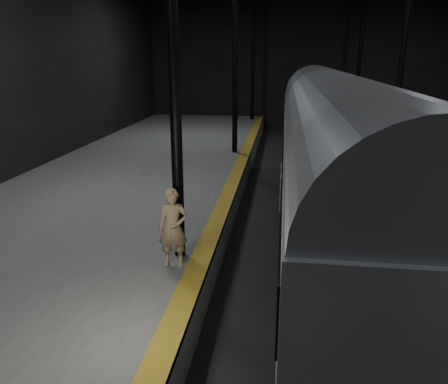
# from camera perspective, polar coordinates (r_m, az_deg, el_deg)

# --- Properties ---
(ground) EXTENTS (44.00, 44.00, 0.00)m
(ground) POSITION_cam_1_polar(r_m,az_deg,el_deg) (14.73, 12.72, -5.65)
(ground) COLOR black
(ground) RESTS_ON ground
(platform_left) EXTENTS (9.00, 43.80, 1.00)m
(platform_left) POSITION_cam_1_polar(r_m,az_deg,el_deg) (15.70, -15.55, -2.46)
(platform_left) COLOR #50504D
(platform_left) RESTS_ON ground
(tactile_strip) EXTENTS (0.50, 43.80, 0.01)m
(tactile_strip) POSITION_cam_1_polar(r_m,az_deg,el_deg) (14.42, 0.02, -1.44)
(tactile_strip) COLOR olive
(tactile_strip) RESTS_ON platform_left
(track) EXTENTS (2.40, 43.00, 0.24)m
(track) POSITION_cam_1_polar(r_m,az_deg,el_deg) (14.70, 12.74, -5.41)
(track) COLOR #3F3328
(track) RESTS_ON ground
(train) EXTENTS (2.86, 19.11, 5.11)m
(train) POSITION_cam_1_polar(r_m,az_deg,el_deg) (13.55, 13.62, 4.94)
(train) COLOR #A3A6AB
(train) RESTS_ON ground
(woman) EXTENTS (0.73, 0.53, 1.84)m
(woman) POSITION_cam_1_polar(r_m,az_deg,el_deg) (9.98, -6.66, -4.70)
(woman) COLOR tan
(woman) RESTS_ON platform_left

